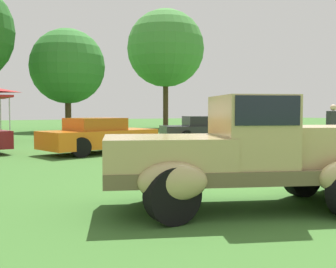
% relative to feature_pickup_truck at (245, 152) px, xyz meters
% --- Properties ---
extents(ground_plane, '(120.00, 120.00, 0.00)m').
position_rel_feature_pickup_truck_xyz_m(ground_plane, '(0.51, -0.07, -0.86)').
color(ground_plane, '#386628').
extents(feature_pickup_truck, '(4.37, 2.95, 1.70)m').
position_rel_feature_pickup_truck_xyz_m(feature_pickup_truck, '(0.00, 0.00, 0.00)').
color(feature_pickup_truck, brown).
rests_on(feature_pickup_truck, ground_plane).
extents(show_car_orange, '(4.28, 2.58, 1.22)m').
position_rel_feature_pickup_truck_xyz_m(show_car_orange, '(0.79, 8.66, -0.26)').
color(show_car_orange, orange).
rests_on(show_car_orange, ground_plane).
extents(show_car_charcoal, '(4.63, 2.87, 1.22)m').
position_rel_feature_pickup_truck_xyz_m(show_car_charcoal, '(6.51, 10.14, -0.26)').
color(show_car_charcoal, '#28282D').
rests_on(show_car_charcoal, ground_plane).
extents(spectator_by_row, '(0.44, 0.31, 1.69)m').
position_rel_feature_pickup_truck_xyz_m(spectator_by_row, '(8.08, 4.84, 0.05)').
color(spectator_by_row, '#7F7056').
rests_on(spectator_by_row, ground_plane).
extents(treeline_mid_right, '(5.37, 5.37, 7.33)m').
position_rel_feature_pickup_truck_xyz_m(treeline_mid_right, '(4.07, 24.34, 3.77)').
color(treeline_mid_right, '#47331E').
rests_on(treeline_mid_right, ground_plane).
extents(treeline_far_right, '(6.44, 6.44, 9.89)m').
position_rel_feature_pickup_truck_xyz_m(treeline_far_right, '(12.57, 25.08, 5.79)').
color(treeline_far_right, '#47331E').
rests_on(treeline_far_right, ground_plane).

